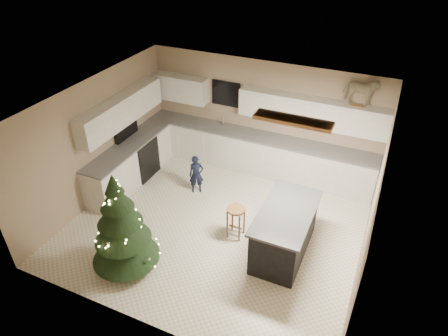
{
  "coord_description": "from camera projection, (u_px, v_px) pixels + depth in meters",
  "views": [
    {
      "loc": [
        2.61,
        -5.47,
        5.38
      ],
      "look_at": [
        0.0,
        0.35,
        1.15
      ],
      "focal_mm": 32.0,
      "sensor_mm": 36.0,
      "label": 1
    }
  ],
  "objects": [
    {
      "name": "ground_plane",
      "position": [
        217.0,
        224.0,
        8.02
      ],
      "size": [
        5.5,
        5.5,
        0.0
      ],
      "primitive_type": "plane",
      "color": "silver"
    },
    {
      "name": "island",
      "position": [
        285.0,
        232.0,
        7.14
      ],
      "size": [
        0.9,
        1.7,
        0.95
      ],
      "color": "black",
      "rests_on": "ground_plane"
    },
    {
      "name": "cabinetry",
      "position": [
        211.0,
        145.0,
        9.16
      ],
      "size": [
        5.5,
        3.2,
        2.0
      ],
      "color": "silver",
      "rests_on": "ground_plane"
    },
    {
      "name": "bar_stool",
      "position": [
        236.0,
        215.0,
        7.49
      ],
      "size": [
        0.35,
        0.35,
        0.66
      ],
      "rotation": [
        0.0,
        0.0,
        0.14
      ],
      "color": "brown",
      "rests_on": "ground_plane"
    },
    {
      "name": "room_shell",
      "position": [
        217.0,
        150.0,
        7.05
      ],
      "size": [
        5.52,
        5.02,
        2.61
      ],
      "color": "#9C8368",
      "rests_on": "ground_plane"
    },
    {
      "name": "toddler",
      "position": [
        196.0,
        174.0,
        8.71
      ],
      "size": [
        0.39,
        0.35,
        0.89
      ],
      "primitive_type": "imported",
      "rotation": [
        0.0,
        0.0,
        0.57
      ],
      "color": "#131734",
      "rests_on": "ground_plane"
    },
    {
      "name": "rocking_horse",
      "position": [
        361.0,
        92.0,
        7.81
      ],
      "size": [
        0.7,
        0.35,
        0.6
      ],
      "rotation": [
        0.0,
        0.0,
        1.62
      ],
      "color": "brown",
      "rests_on": "cabinetry"
    },
    {
      "name": "christmas_tree",
      "position": [
        122.0,
        230.0,
        6.71
      ],
      "size": [
        1.21,
        1.17,
        1.94
      ],
      "rotation": [
        0.0,
        0.0,
        -0.08
      ],
      "color": "#3F2816",
      "rests_on": "ground_plane"
    }
  ]
}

